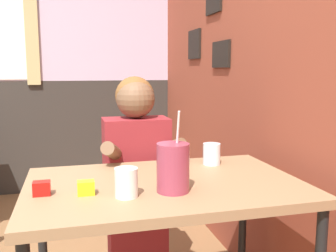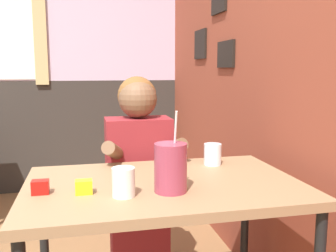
% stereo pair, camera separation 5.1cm
% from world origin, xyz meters
% --- Properties ---
extents(brick_wall_right, '(0.08, 4.75, 2.70)m').
position_xyz_m(brick_wall_right, '(1.42, 1.38, 1.35)').
color(brick_wall_right, brown).
rests_on(brick_wall_right, ground_plane).
extents(back_wall, '(5.78, 0.09, 2.70)m').
position_xyz_m(back_wall, '(-0.01, 2.78, 1.36)').
color(back_wall, silver).
rests_on(back_wall, ground_plane).
extents(main_table, '(1.08, 0.70, 0.77)m').
position_xyz_m(main_table, '(0.75, 0.35, 0.69)').
color(main_table, '#93704C').
rests_on(main_table, ground_plane).
extents(person_seated, '(0.42, 0.40, 1.17)m').
position_xyz_m(person_seated, '(0.73, 0.86, 0.62)').
color(person_seated, maroon).
rests_on(person_seated, ground_plane).
extents(cocktail_pitcher, '(0.12, 0.12, 0.30)m').
position_xyz_m(cocktail_pitcher, '(0.75, 0.23, 0.86)').
color(cocktail_pitcher, '#99384C').
rests_on(cocktail_pitcher, main_table).
extents(glass_near_pitcher, '(0.08, 0.08, 0.10)m').
position_xyz_m(glass_near_pitcher, '(1.03, 0.56, 0.82)').
color(glass_near_pitcher, silver).
rests_on(glass_near_pitcher, main_table).
extents(glass_center, '(0.08, 0.08, 0.10)m').
position_xyz_m(glass_center, '(0.58, 0.21, 0.82)').
color(glass_center, silver).
rests_on(glass_center, main_table).
extents(condiment_ketchup, '(0.06, 0.04, 0.05)m').
position_xyz_m(condiment_ketchup, '(0.29, 0.31, 0.79)').
color(condiment_ketchup, '#B7140F').
rests_on(condiment_ketchup, main_table).
extents(condiment_mustard, '(0.06, 0.04, 0.05)m').
position_xyz_m(condiment_mustard, '(0.44, 0.27, 0.79)').
color(condiment_mustard, yellow).
rests_on(condiment_mustard, main_table).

